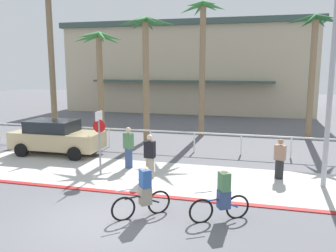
{
  "coord_description": "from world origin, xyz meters",
  "views": [
    {
      "loc": [
        4.11,
        -8.33,
        4.26
      ],
      "look_at": [
        0.43,
        6.0,
        1.73
      ],
      "focal_mm": 37.05,
      "sensor_mm": 36.0,
      "label": 1
    }
  ],
  "objects": [
    {
      "name": "pedestrian_0",
      "position": [
        5.06,
        5.13,
        0.72
      ],
      "size": [
        0.46,
        0.4,
        1.57
      ],
      "color": "#232326",
      "rests_on": "ground"
    },
    {
      "name": "rail_fence",
      "position": [
        0.0,
        8.5,
        0.84
      ],
      "size": [
        25.49,
        0.08,
        1.04
      ],
      "color": "white",
      "rests_on": "ground"
    },
    {
      "name": "streetlight_curb",
      "position": [
        6.55,
        4.37,
        4.28
      ],
      "size": [
        0.24,
        2.54,
        7.5
      ],
      "color": "#9EA0A5",
      "rests_on": "ground"
    },
    {
      "name": "palm_tree_4",
      "position": [
        7.16,
        13.34,
        5.2
      ],
      "size": [
        3.2,
        2.85,
        7.2
      ],
      "color": "#846B4C",
      "rests_on": "ground"
    },
    {
      "name": "palm_tree_2",
      "position": [
        -1.97,
        10.33,
        5.33
      ],
      "size": [
        3.44,
        3.48,
        6.99
      ],
      "color": "#846B4C",
      "rests_on": "ground"
    },
    {
      "name": "ground_plane",
      "position": [
        0.0,
        10.0,
        0.0
      ],
      "size": [
        80.0,
        80.0,
        0.0
      ],
      "primitive_type": "plane",
      "color": "#5B5B60"
    },
    {
      "name": "sidewalk_strip",
      "position": [
        0.0,
        4.2,
        0.01
      ],
      "size": [
        44.0,
        4.0,
        0.02
      ],
      "primitive_type": "cube",
      "color": "beige",
      "rests_on": "ground"
    },
    {
      "name": "cyclist_black_0",
      "position": [
        1.09,
        0.64,
        0.69
      ],
      "size": [
        1.42,
        1.23,
        1.5
      ],
      "color": "black",
      "rests_on": "ground"
    },
    {
      "name": "cyclist_blue_1",
      "position": [
        3.3,
        0.93,
        0.69
      ],
      "size": [
        1.61,
        0.96,
        1.5
      ],
      "color": "black",
      "rests_on": "ground"
    },
    {
      "name": "pedestrian_2",
      "position": [
        -1.05,
        5.05,
        0.82
      ],
      "size": [
        0.48,
        0.43,
        1.77
      ],
      "color": "#384C7A",
      "rests_on": "ground"
    },
    {
      "name": "palm_tree_0",
      "position": [
        -8.08,
        10.59,
        6.6
      ],
      "size": [
        2.98,
        2.79,
        9.5
      ],
      "color": "#756047",
      "rests_on": "ground"
    },
    {
      "name": "building_backdrop",
      "position": [
        -2.46,
        26.46,
        4.19
      ],
      "size": [
        23.47,
        10.33,
        8.33
      ],
      "color": "#BCAD8E",
      "rests_on": "ground"
    },
    {
      "name": "curb_paint",
      "position": [
        0.0,
        2.2,
        0.01
      ],
      "size": [
        44.0,
        0.24,
        0.03
      ],
      "primitive_type": "cube",
      "color": "maroon",
      "rests_on": "ground"
    },
    {
      "name": "car_tan_1",
      "position": [
        -5.33,
        6.43,
        0.87
      ],
      "size": [
        4.4,
        2.02,
        1.69
      ],
      "color": "tan",
      "rests_on": "ground"
    },
    {
      "name": "stop_sign_bike_lane",
      "position": [
        -1.8,
        3.88,
        1.68
      ],
      "size": [
        0.52,
        0.56,
        2.56
      ],
      "color": "gray",
      "rests_on": "ground"
    },
    {
      "name": "palm_tree_1",
      "position": [
        -5.03,
        10.85,
        4.76
      ],
      "size": [
        3.06,
        3.28,
        6.31
      ],
      "color": "#846B4C",
      "rests_on": "ground"
    },
    {
      "name": "palm_tree_3",
      "position": [
        0.84,
        12.73,
        5.79
      ],
      "size": [
        2.8,
        3.2,
        8.11
      ],
      "color": "#846B4C",
      "rests_on": "ground"
    },
    {
      "name": "pedestrian_1",
      "position": [
        0.24,
        3.95,
        0.8
      ],
      "size": [
        0.42,
        0.34,
        1.73
      ],
      "color": "gray",
      "rests_on": "ground"
    }
  ]
}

